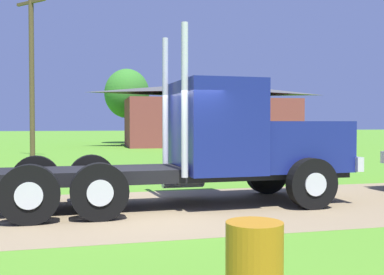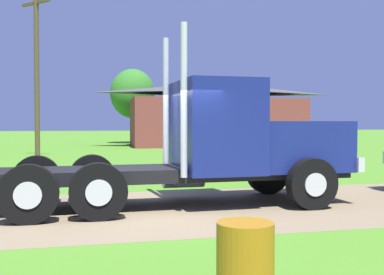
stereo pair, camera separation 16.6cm
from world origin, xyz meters
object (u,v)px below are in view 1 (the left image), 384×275
truck_foreground_white (221,147)px  shed_building (211,116)px  steel_barrel (254,264)px  utility_pole_near (32,70)px

truck_foreground_white → shed_building: (7.45, 25.89, 1.12)m
truck_foreground_white → steel_barrel: bearing=-104.6°
truck_foreground_white → utility_pole_near: bearing=108.7°
shed_building → utility_pole_near: size_ratio=1.64×
shed_building → truck_foreground_white: bearing=-106.1°
truck_foreground_white → steel_barrel: size_ratio=9.45×
steel_barrel → truck_foreground_white: bearing=75.4°
steel_barrel → utility_pole_near: (-3.76, 21.40, 4.16)m
steel_barrel → shed_building: shed_building is taller
shed_building → utility_pole_near: utility_pole_near is taller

